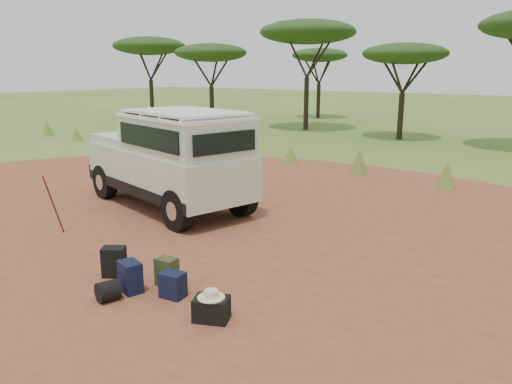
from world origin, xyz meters
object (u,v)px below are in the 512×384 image
Objects in this scene: safari_vehicle at (171,161)px; duffel_navy at (173,285)px; walking_staff at (54,205)px; hard_case at (211,309)px; backpack_olive at (167,272)px; backpack_black at (114,262)px; backpack_navy at (130,277)px.

safari_vehicle reaches higher than duffel_navy.
hard_case is at bearing -33.49° from walking_staff.
safari_vehicle reaches higher than hard_case.
walking_staff is 3.08× the size of backpack_olive.
walking_staff reaches higher than hard_case.
walking_staff is 2.87m from backpack_black.
backpack_black is 1.05m from backpack_olive.
backpack_navy is at bearing -38.71° from safari_vehicle.
backpack_olive reaches higher than duffel_navy.
walking_staff is at bearing -177.46° from backpack_navy.
backpack_olive is at bearing 136.68° from hard_case.
backpack_olive is at bearing 77.69° from backpack_navy.
safari_vehicle reaches higher than backpack_navy.
duffel_navy is (4.18, -0.69, -0.48)m from walking_staff.
backpack_black reaches higher than duffel_navy.
duffel_navy is (0.40, -0.27, -0.03)m from backpack_olive.
walking_staff is at bearing 168.71° from backpack_olive.
backpack_navy is at bearing -38.63° from walking_staff.
safari_vehicle is at bearing 58.67° from walking_staff.
backpack_olive is 1.15× the size of duffel_navy.
backpack_black is 2.41m from hard_case.
duffel_navy reaches higher than hard_case.
backpack_navy is (0.72, -0.26, -0.01)m from backpack_black.
duffel_navy is (3.76, -3.78, -1.02)m from safari_vehicle.
walking_staff reaches higher than duffel_navy.
hard_case is at bearing -40.58° from backpack_black.
hard_case is (0.97, -0.21, -0.03)m from duffel_navy.
safari_vehicle is 3.17m from walking_staff.
backpack_black is 1.07× the size of hard_case.
safari_vehicle is 11.65× the size of backpack_olive.
backpack_olive is (1.02, 0.25, -0.02)m from backpack_black.
backpack_navy is (3.48, -0.93, -0.43)m from walking_staff.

